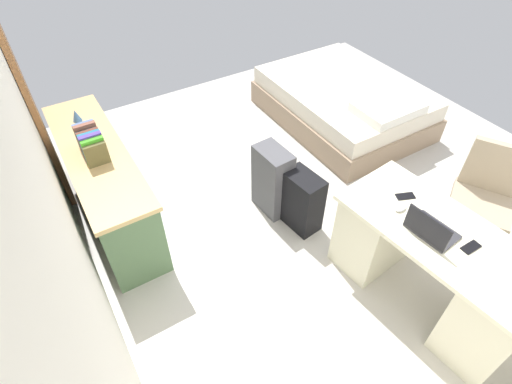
{
  "coord_description": "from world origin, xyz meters",
  "views": [
    {
      "loc": [
        -2.05,
        1.92,
        2.8
      ],
      "look_at": [
        -0.09,
        0.72,
        0.6
      ],
      "focal_mm": 28.31,
      "sensor_mm": 36.0,
      "label": 1
    }
  ],
  "objects": [
    {
      "name": "figurine_small",
      "position": [
        1.38,
        1.69,
        0.82
      ],
      "size": [
        0.08,
        0.08,
        0.11
      ],
      "primitive_type": "cone",
      "color": "#4C7FBF",
      "rests_on": "credenza"
    },
    {
      "name": "bed",
      "position": [
        0.99,
        -1.16,
        0.24
      ],
      "size": [
        1.9,
        1.41,
        0.58
      ],
      "color": "gray",
      "rests_on": "ground_plane"
    },
    {
      "name": "book_row",
      "position": [
        0.83,
        1.69,
        0.87
      ],
      "size": [
        0.36,
        0.17,
        0.24
      ],
      "color": "brown",
      "rests_on": "credenza"
    },
    {
      "name": "office_chair",
      "position": [
        -1.03,
        -0.87,
        0.42
      ],
      "size": [
        0.63,
        0.63,
        0.94
      ],
      "color": "black",
      "rests_on": "ground_plane"
    },
    {
      "name": "cell_phone_by_mouse",
      "position": [
        -0.83,
        -0.1,
        0.75
      ],
      "size": [
        0.11,
        0.15,
        0.01
      ],
      "primitive_type": "cube",
      "rotation": [
        0.0,
        0.0,
        -0.39
      ],
      "color": "black",
      "rests_on": "desk"
    },
    {
      "name": "door_wooden",
      "position": [
        1.65,
        1.99,
        1.02
      ],
      "size": [
        0.88,
        0.05,
        2.04
      ],
      "primitive_type": "cube",
      "color": "#936038",
      "rests_on": "ground_plane"
    },
    {
      "name": "ground_plane",
      "position": [
        0.0,
        0.0,
        0.0
      ],
      "size": [
        5.4,
        5.4,
        0.0
      ],
      "primitive_type": "plane",
      "color": "beige"
    },
    {
      "name": "suitcase_spare_grey",
      "position": [
        0.19,
        0.37,
        0.34
      ],
      "size": [
        0.37,
        0.24,
        0.67
      ],
      "primitive_type": "cube",
      "rotation": [
        0.0,
        0.0,
        0.06
      ],
      "color": "#4C4C51",
      "rests_on": "ground_plane"
    },
    {
      "name": "desk",
      "position": [
        -1.23,
        -0.07,
        0.39
      ],
      "size": [
        1.5,
        0.8,
        0.74
      ],
      "color": "beige",
      "rests_on": "ground_plane"
    },
    {
      "name": "cell_phone_near_laptop",
      "position": [
        -1.39,
        -0.11,
        0.75
      ],
      "size": [
        0.07,
        0.14,
        0.01
      ],
      "primitive_type": "cube",
      "rotation": [
        0.0,
        0.0,
        -0.01
      ],
      "color": "black",
      "rests_on": "desk"
    },
    {
      "name": "laptop",
      "position": [
        -1.17,
        0.04,
        0.79
      ],
      "size": [
        0.33,
        0.25,
        0.21
      ],
      "color": "#333338",
      "rests_on": "desk"
    },
    {
      "name": "credenza",
      "position": [
        0.88,
        1.69,
        0.38
      ],
      "size": [
        1.8,
        0.48,
        0.76
      ],
      "color": "#4C6B47",
      "rests_on": "ground_plane"
    },
    {
      "name": "wall_back",
      "position": [
        0.0,
        2.07,
        1.45
      ],
      "size": [
        4.4,
        0.1,
        2.9
      ],
      "primitive_type": "cube",
      "color": "white",
      "rests_on": "ground_plane"
    },
    {
      "name": "suitcase_black",
      "position": [
        -0.12,
        0.27,
        0.28
      ],
      "size": [
        0.38,
        0.26,
        0.57
      ],
      "primitive_type": "cube",
      "rotation": [
        0.0,
        0.0,
        0.12
      ],
      "color": "black",
      "rests_on": "ground_plane"
    },
    {
      "name": "computer_mouse",
      "position": [
        -0.9,
        0.02,
        0.76
      ],
      "size": [
        0.07,
        0.11,
        0.03
      ],
      "primitive_type": "ellipsoid",
      "rotation": [
        0.0,
        0.0,
        0.1
      ],
      "color": "white",
      "rests_on": "desk"
    }
  ]
}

